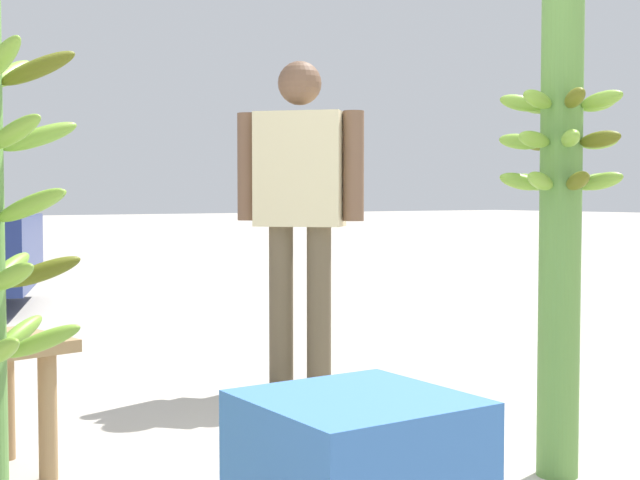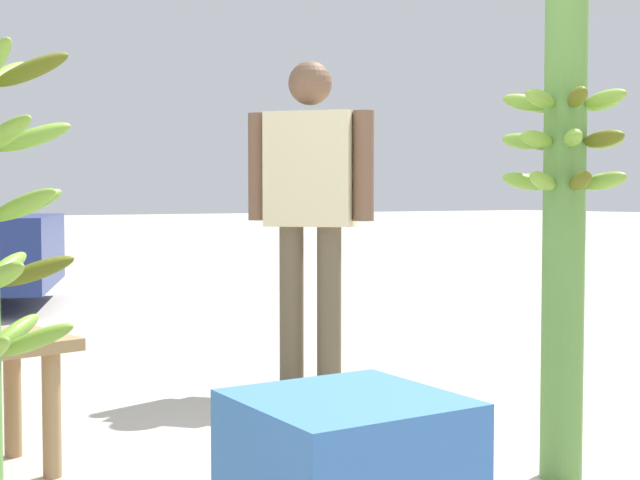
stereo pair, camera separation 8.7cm
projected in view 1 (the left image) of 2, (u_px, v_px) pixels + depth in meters
banana_stalk_center at (560, 216)px, 2.88m from camera, size 0.40×0.40×1.58m
vendor_person at (300, 195)px, 4.26m from camera, size 0.50×0.52×1.56m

